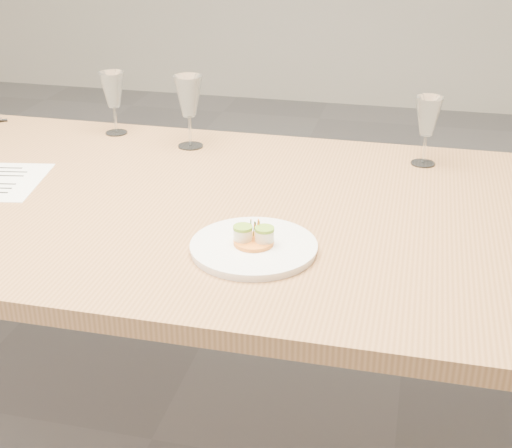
% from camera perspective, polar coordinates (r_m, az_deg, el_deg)
% --- Properties ---
extents(ground, '(7.00, 7.00, 0.00)m').
position_cam_1_polar(ground, '(2.11, -8.34, -16.68)').
color(ground, slate).
rests_on(ground, ground).
extents(dining_table, '(2.40, 1.00, 0.75)m').
position_cam_1_polar(dining_table, '(1.73, -9.76, 0.35)').
color(dining_table, '#B07C4C').
rests_on(dining_table, ground).
extents(dinner_plate, '(0.25, 0.25, 0.07)m').
position_cam_1_polar(dinner_plate, '(1.41, -0.17, -1.76)').
color(dinner_plate, white).
rests_on(dinner_plate, dining_table).
extents(recipe_sheet, '(0.24, 0.28, 0.00)m').
position_cam_1_polar(recipe_sheet, '(1.85, -19.76, 3.23)').
color(recipe_sheet, white).
rests_on(recipe_sheet, dining_table).
extents(wine_glass_0, '(0.07, 0.07, 0.18)m').
position_cam_1_polar(wine_glass_0, '(2.10, -11.38, 10.38)').
color(wine_glass_0, white).
rests_on(wine_glass_0, dining_table).
extents(wine_glass_1, '(0.08, 0.08, 0.20)m').
position_cam_1_polar(wine_glass_1, '(1.95, -5.42, 10.03)').
color(wine_glass_1, white).
rests_on(wine_glass_1, dining_table).
extents(wine_glass_2, '(0.07, 0.07, 0.18)m').
position_cam_1_polar(wine_glass_2, '(1.87, 13.57, 8.26)').
color(wine_glass_2, white).
rests_on(wine_glass_2, dining_table).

